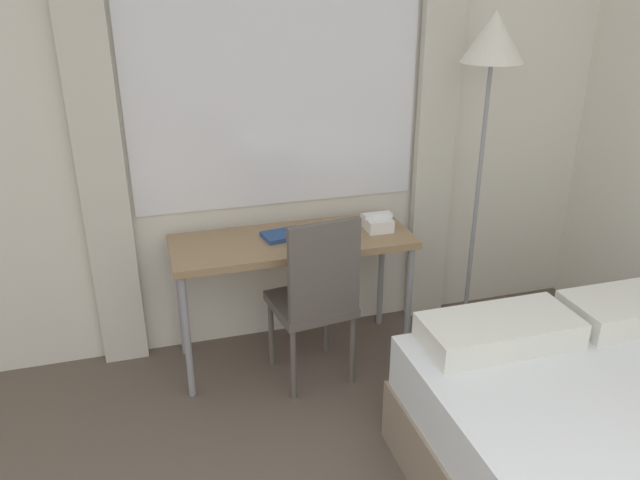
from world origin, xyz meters
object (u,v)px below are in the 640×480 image
Objects in this scene: desk at (293,249)px; standing_lamp at (490,75)px; desk_chair at (316,294)px; book at (283,235)px; telephone at (377,222)px.

standing_lamp is (1.06, -0.07, 0.90)m from desk.
standing_lamp is (1.01, 0.20, 1.04)m from desk_chair.
desk is 5.51× the size of book.
book reaches higher than desk.
telephone is at bearing 24.00° from desk_chair.
desk is at bearing 179.52° from telephone.
book is at bearing 176.44° from telephone.
desk is at bearing 94.55° from desk_chair.
telephone reaches higher than desk.
book is at bearing 174.92° from standing_lamp.
book is (-0.10, 0.30, 0.23)m from desk_chair.
book is (-1.11, 0.10, -0.82)m from standing_lamp.
desk_chair is (0.06, -0.27, -0.15)m from desk.
desk_chair is at bearing -71.14° from book.
desk is 0.10m from book.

